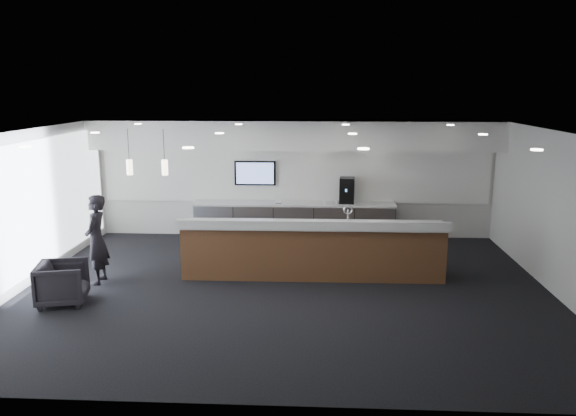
# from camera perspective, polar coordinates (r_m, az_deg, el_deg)

# --- Properties ---
(ground) EXTENTS (10.00, 10.00, 0.00)m
(ground) POSITION_cam_1_polar(r_m,az_deg,el_deg) (10.83, -0.24, -8.28)
(ground) COLOR black
(ground) RESTS_ON ground
(ceiling) EXTENTS (10.00, 8.00, 0.02)m
(ceiling) POSITION_cam_1_polar(r_m,az_deg,el_deg) (10.18, -0.25, 7.75)
(ceiling) COLOR black
(ceiling) RESTS_ON back_wall
(back_wall) EXTENTS (10.00, 0.02, 3.00)m
(back_wall) POSITION_cam_1_polar(r_m,az_deg,el_deg) (14.33, 0.67, 3.00)
(back_wall) COLOR silver
(back_wall) RESTS_ON ground
(left_wall) EXTENTS (0.02, 8.00, 3.00)m
(left_wall) POSITION_cam_1_polar(r_m,az_deg,el_deg) (11.79, -25.29, -0.19)
(left_wall) COLOR silver
(left_wall) RESTS_ON ground
(right_wall) EXTENTS (0.02, 8.00, 3.00)m
(right_wall) POSITION_cam_1_polar(r_m,az_deg,el_deg) (11.29, 26.01, -0.76)
(right_wall) COLOR silver
(right_wall) RESTS_ON ground
(soffit_bulkhead) EXTENTS (10.00, 0.90, 0.70)m
(soffit_bulkhead) POSITION_cam_1_polar(r_m,az_deg,el_deg) (13.74, 0.60, 7.44)
(soffit_bulkhead) COLOR white
(soffit_bulkhead) RESTS_ON back_wall
(alcove_panel) EXTENTS (9.80, 0.06, 1.40)m
(alcove_panel) POSITION_cam_1_polar(r_m,az_deg,el_deg) (14.28, 0.67, 3.37)
(alcove_panel) COLOR white
(alcove_panel) RESTS_ON back_wall
(window_blinds_wall) EXTENTS (0.04, 7.36, 2.55)m
(window_blinds_wall) POSITION_cam_1_polar(r_m,az_deg,el_deg) (11.77, -25.12, -0.19)
(window_blinds_wall) COLOR white
(window_blinds_wall) RESTS_ON left_wall
(back_credenza) EXTENTS (5.06, 0.66, 0.95)m
(back_credenza) POSITION_cam_1_polar(r_m,az_deg,el_deg) (14.17, 0.60, -1.32)
(back_credenza) COLOR #A1A4A9
(back_credenza) RESTS_ON ground
(wall_tv) EXTENTS (1.05, 0.08, 0.62)m
(wall_tv) POSITION_cam_1_polar(r_m,az_deg,el_deg) (14.29, -3.36, 3.56)
(wall_tv) COLOR black
(wall_tv) RESTS_ON back_wall
(pendant_left) EXTENTS (0.12, 0.12, 0.30)m
(pendant_left) POSITION_cam_1_polar(r_m,az_deg,el_deg) (11.43, -12.14, 4.19)
(pendant_left) COLOR #FFEBC6
(pendant_left) RESTS_ON ceiling
(pendant_right) EXTENTS (0.12, 0.12, 0.30)m
(pendant_right) POSITION_cam_1_polar(r_m,az_deg,el_deg) (11.64, -15.48, 4.15)
(pendant_right) COLOR #FFEBC6
(pendant_right) RESTS_ON ceiling
(ceiling_can_lights) EXTENTS (7.00, 5.00, 0.02)m
(ceiling_can_lights) POSITION_cam_1_polar(r_m,az_deg,el_deg) (10.18, -0.25, 7.58)
(ceiling_can_lights) COLOR white
(ceiling_can_lights) RESTS_ON ceiling
(service_counter) EXTENTS (5.32, 0.92, 1.49)m
(service_counter) POSITION_cam_1_polar(r_m,az_deg,el_deg) (11.38, 2.49, -4.22)
(service_counter) COLOR brown
(service_counter) RESTS_ON ground
(coffee_machine) EXTENTS (0.40, 0.50, 0.64)m
(coffee_machine) POSITION_cam_1_polar(r_m,az_deg,el_deg) (14.07, 6.01, 1.80)
(coffee_machine) COLOR black
(coffee_machine) RESTS_ON back_credenza
(info_sign_left) EXTENTS (0.16, 0.02, 0.22)m
(info_sign_left) POSITION_cam_1_polar(r_m,az_deg,el_deg) (13.96, -0.97, 0.92)
(info_sign_left) COLOR white
(info_sign_left) RESTS_ON back_credenza
(info_sign_right) EXTENTS (0.19, 0.06, 0.25)m
(info_sign_right) POSITION_cam_1_polar(r_m,az_deg,el_deg) (13.97, 6.53, 0.91)
(info_sign_right) COLOR white
(info_sign_right) RESTS_ON back_credenza
(armchair) EXTENTS (1.00, 0.98, 0.76)m
(armchair) POSITION_cam_1_polar(r_m,az_deg,el_deg) (10.83, -21.94, -7.08)
(armchair) COLOR black
(armchair) RESTS_ON ground
(lounge_guest) EXTENTS (0.46, 0.67, 1.76)m
(lounge_guest) POSITION_cam_1_polar(r_m,az_deg,el_deg) (11.57, -18.89, -3.04)
(lounge_guest) COLOR black
(lounge_guest) RESTS_ON ground
(cup_0) EXTENTS (0.09, 0.09, 0.09)m
(cup_0) POSITION_cam_1_polar(r_m,az_deg,el_deg) (13.97, 5.56, 0.59)
(cup_0) COLOR white
(cup_0) RESTS_ON back_credenza
(cup_1) EXTENTS (0.13, 0.13, 0.09)m
(cup_1) POSITION_cam_1_polar(r_m,az_deg,el_deg) (13.96, 4.98, 0.59)
(cup_1) COLOR white
(cup_1) RESTS_ON back_credenza
(cup_2) EXTENTS (0.11, 0.11, 0.09)m
(cup_2) POSITION_cam_1_polar(r_m,az_deg,el_deg) (13.96, 4.41, 0.60)
(cup_2) COLOR white
(cup_2) RESTS_ON back_credenza
(cup_3) EXTENTS (0.12, 0.12, 0.09)m
(cup_3) POSITION_cam_1_polar(r_m,az_deg,el_deg) (13.96, 3.83, 0.61)
(cup_3) COLOR white
(cup_3) RESTS_ON back_credenza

